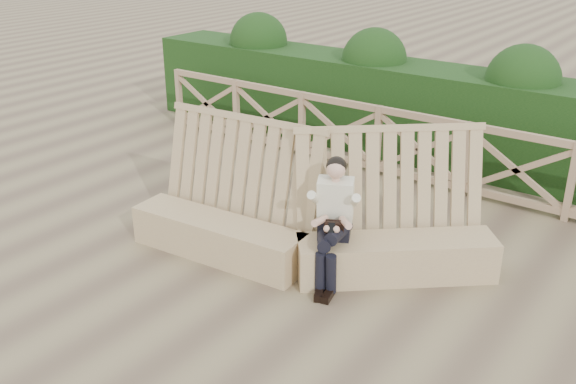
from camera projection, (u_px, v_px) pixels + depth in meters
The scene contains 5 objects.
ground at pixel (278, 281), 7.13m from camera, with size 60.00×60.00×0.00m, color brown.
bench at pixel (306, 231), 7.36m from camera, with size 4.05×2.24×1.60m.
woman at pixel (333, 216), 6.90m from camera, with size 0.58×0.87×1.40m.
guardrail at pixel (420, 149), 9.50m from camera, with size 10.10×0.09×1.10m.
hedge at pixel (453, 118), 10.31m from camera, with size 12.00×1.20×1.50m, color black.
Camera 1 is at (3.73, -4.90, 3.72)m, focal length 40.00 mm.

